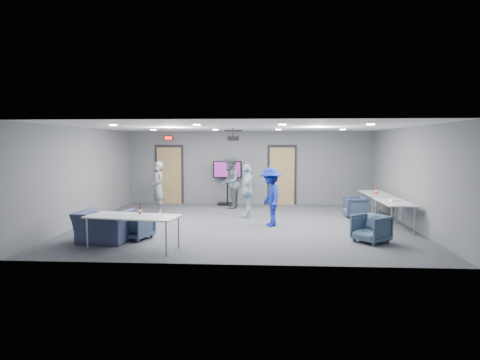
# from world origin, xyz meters

# --- Properties ---
(floor) EXTENTS (9.00, 9.00, 0.00)m
(floor) POSITION_xyz_m (0.00, 0.00, 0.00)
(floor) COLOR #3C3E44
(floor) RESTS_ON ground
(ceiling) EXTENTS (9.00, 9.00, 0.00)m
(ceiling) POSITION_xyz_m (0.00, 0.00, 2.70)
(ceiling) COLOR white
(ceiling) RESTS_ON wall_back
(wall_back) EXTENTS (9.00, 0.02, 2.70)m
(wall_back) POSITION_xyz_m (0.00, 4.00, 1.35)
(wall_back) COLOR slate
(wall_back) RESTS_ON floor
(wall_front) EXTENTS (9.00, 0.02, 2.70)m
(wall_front) POSITION_xyz_m (0.00, -4.00, 1.35)
(wall_front) COLOR slate
(wall_front) RESTS_ON floor
(wall_left) EXTENTS (0.02, 8.00, 2.70)m
(wall_left) POSITION_xyz_m (-4.50, 0.00, 1.35)
(wall_left) COLOR slate
(wall_left) RESTS_ON floor
(wall_right) EXTENTS (0.02, 8.00, 2.70)m
(wall_right) POSITION_xyz_m (4.50, 0.00, 1.35)
(wall_right) COLOR slate
(wall_right) RESTS_ON floor
(door_left) EXTENTS (1.06, 0.17, 2.24)m
(door_left) POSITION_xyz_m (-3.00, 3.95, 1.07)
(door_left) COLOR black
(door_left) RESTS_ON wall_back
(door_right) EXTENTS (1.06, 0.17, 2.24)m
(door_right) POSITION_xyz_m (1.20, 3.95, 1.07)
(door_right) COLOR black
(door_right) RESTS_ON wall_back
(exit_sign) EXTENTS (0.32, 0.08, 0.16)m
(exit_sign) POSITION_xyz_m (-3.00, 3.93, 2.45)
(exit_sign) COLOR black
(exit_sign) RESTS_ON wall_back
(hvac_diffuser) EXTENTS (0.60, 0.60, 0.03)m
(hvac_diffuser) POSITION_xyz_m (-0.50, 2.80, 2.69)
(hvac_diffuser) COLOR black
(hvac_diffuser) RESTS_ON ceiling
(downlights) EXTENTS (6.18, 3.78, 0.02)m
(downlights) POSITION_xyz_m (0.00, 0.00, 2.68)
(downlights) COLOR white
(downlights) RESTS_ON ceiling
(person_a) EXTENTS (0.67, 0.73, 1.67)m
(person_a) POSITION_xyz_m (-2.85, 1.73, 0.83)
(person_a) COLOR gray
(person_a) RESTS_ON floor
(person_b) EXTENTS (0.73, 0.91, 1.79)m
(person_b) POSITION_xyz_m (-0.64, 2.93, 0.90)
(person_b) COLOR slate
(person_b) RESTS_ON floor
(person_c) EXTENTS (0.41, 0.97, 1.64)m
(person_c) POSITION_xyz_m (0.05, 1.12, 0.82)
(person_c) COLOR #A0BBCD
(person_c) RESTS_ON floor
(person_d) EXTENTS (0.81, 1.14, 1.60)m
(person_d) POSITION_xyz_m (0.75, -0.18, 0.80)
(person_d) COLOR navy
(person_d) RESTS_ON floor
(chair_right_a) EXTENTS (0.70, 0.68, 0.63)m
(chair_right_a) POSITION_xyz_m (3.35, 1.32, 0.32)
(chair_right_a) COLOR #333F59
(chair_right_a) RESTS_ON floor
(chair_right_c) EXTENTS (0.97, 0.97, 0.64)m
(chair_right_c) POSITION_xyz_m (3.03, -2.01, 0.32)
(chair_right_c) COLOR #3B5067
(chair_right_c) RESTS_ON floor
(chair_front_a) EXTENTS (0.90, 0.91, 0.65)m
(chair_front_a) POSITION_xyz_m (-2.45, -2.00, 0.33)
(chair_front_a) COLOR #384460
(chair_front_a) RESTS_ON floor
(chair_front_b) EXTENTS (1.21, 1.09, 0.73)m
(chair_front_b) POSITION_xyz_m (-3.06, -2.40, 0.36)
(chair_front_b) COLOR #3B4366
(chair_front_b) RESTS_ON floor
(table_right_a) EXTENTS (0.71, 1.71, 0.73)m
(table_right_a) POSITION_xyz_m (4.00, 1.53, 0.68)
(table_right_a) COLOR silver
(table_right_a) RESTS_ON floor
(table_right_b) EXTENTS (0.72, 1.73, 0.73)m
(table_right_b) POSITION_xyz_m (4.00, -0.37, 0.68)
(table_right_b) COLOR silver
(table_right_b) RESTS_ON floor
(table_front_left) EXTENTS (2.07, 1.15, 0.73)m
(table_front_left) POSITION_xyz_m (-2.18, -3.00, 0.69)
(table_front_left) COLOR silver
(table_front_left) RESTS_ON floor
(bottle_front) EXTENTS (0.06, 0.06, 0.23)m
(bottle_front) POSITION_xyz_m (-2.10, -2.76, 0.81)
(bottle_front) COLOR #5E2510
(bottle_front) RESTS_ON table_front_left
(bottle_right) EXTENTS (0.07, 0.07, 0.26)m
(bottle_right) POSITION_xyz_m (3.97, 1.35, 0.83)
(bottle_right) COLOR #5E2510
(bottle_right) RESTS_ON table_right_a
(snack_box) EXTENTS (0.16, 0.11, 0.04)m
(snack_box) POSITION_xyz_m (3.91, 1.23, 0.75)
(snack_box) COLOR #E04238
(snack_box) RESTS_ON table_right_a
(wrapper) EXTENTS (0.25, 0.19, 0.05)m
(wrapper) POSITION_xyz_m (4.02, -0.37, 0.76)
(wrapper) COLOR white
(wrapper) RESTS_ON table_right_b
(tv_stand) EXTENTS (1.05, 0.50, 1.61)m
(tv_stand) POSITION_xyz_m (-0.80, 3.75, 0.91)
(tv_stand) COLOR black
(tv_stand) RESTS_ON floor
(projector) EXTENTS (0.37, 0.35, 0.36)m
(projector) POSITION_xyz_m (-0.37, 0.91, 2.41)
(projector) COLOR black
(projector) RESTS_ON ceiling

